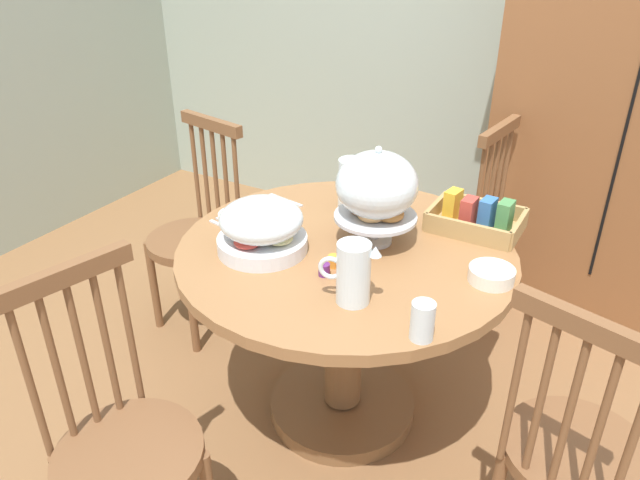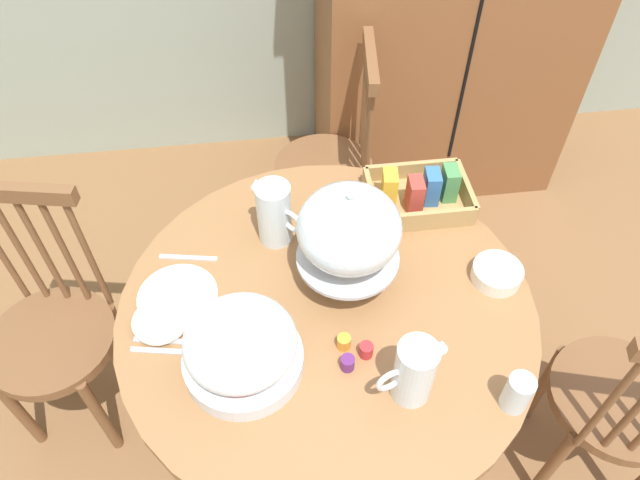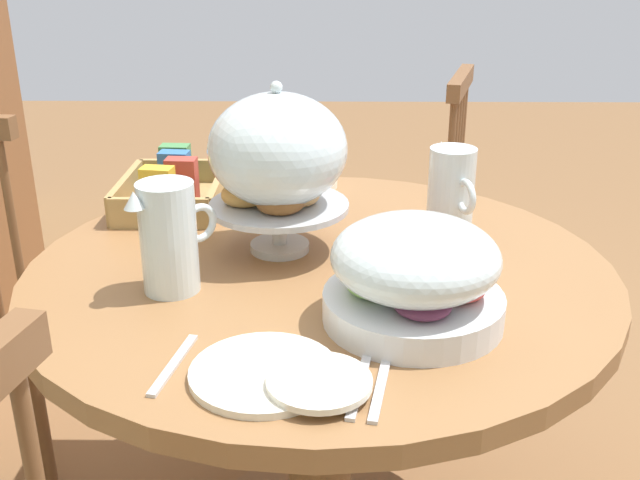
{
  "view_description": "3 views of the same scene",
  "coord_description": "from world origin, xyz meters",
  "px_view_note": "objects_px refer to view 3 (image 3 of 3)",
  "views": [
    {
      "loc": [
        0.69,
        -1.43,
        1.73
      ],
      "look_at": [
        -0.22,
        0.16,
        0.74
      ],
      "focal_mm": 33.9,
      "sensor_mm": 36.0,
      "label": 1
    },
    {
      "loc": [
        -0.25,
        -0.76,
        2.08
      ],
      "look_at": [
        -0.12,
        0.31,
        0.84
      ],
      "focal_mm": 33.32,
      "sensor_mm": 36.0,
      "label": 2
    },
    {
      "loc": [
        -1.45,
        0.14,
        1.33
      ],
      "look_at": [
        -0.12,
        0.16,
        0.79
      ],
      "focal_mm": 41.78,
      "sensor_mm": 36.0,
      "label": 3
    }
  ],
  "objects_px": {
    "china_plate_large": "(264,373)",
    "drinking_glass": "(462,176)",
    "milk_pitcher": "(169,242)",
    "cereal_basket": "(173,189)",
    "pastry_stand_with_dome": "(278,157)",
    "fruit_platter_covered": "(416,274)",
    "cereal_bowl": "(310,178)",
    "orange_juice_pitcher": "(451,195)",
    "windsor_chair_near_window": "(406,240)",
    "china_plate_small": "(319,382)",
    "dining_table": "(320,363)"
  },
  "relations": [
    {
      "from": "dining_table",
      "to": "cereal_bowl",
      "type": "distance_m",
      "value": 0.55
    },
    {
      "from": "windsor_chair_near_window",
      "to": "china_plate_small",
      "type": "distance_m",
      "value": 1.34
    },
    {
      "from": "dining_table",
      "to": "cereal_basket",
      "type": "height_order",
      "value": "cereal_basket"
    },
    {
      "from": "milk_pitcher",
      "to": "cereal_basket",
      "type": "bearing_deg",
      "value": 10.74
    },
    {
      "from": "orange_juice_pitcher",
      "to": "china_plate_small",
      "type": "xyz_separation_m",
      "value": [
        -0.61,
        0.27,
        -0.07
      ]
    },
    {
      "from": "cereal_bowl",
      "to": "pastry_stand_with_dome",
      "type": "bearing_deg",
      "value": 172.95
    },
    {
      "from": "china_plate_small",
      "to": "cereal_bowl",
      "type": "height_order",
      "value": "cereal_bowl"
    },
    {
      "from": "pastry_stand_with_dome",
      "to": "fruit_platter_covered",
      "type": "distance_m",
      "value": 0.4
    },
    {
      "from": "china_plate_large",
      "to": "cereal_bowl",
      "type": "relative_size",
      "value": 1.57
    },
    {
      "from": "dining_table",
      "to": "cereal_basket",
      "type": "bearing_deg",
      "value": 46.21
    },
    {
      "from": "fruit_platter_covered",
      "to": "milk_pitcher",
      "type": "distance_m",
      "value": 0.44
    },
    {
      "from": "dining_table",
      "to": "orange_juice_pitcher",
      "type": "distance_m",
      "value": 0.45
    },
    {
      "from": "drinking_glass",
      "to": "china_plate_large",
      "type": "bearing_deg",
      "value": 152.74
    },
    {
      "from": "orange_juice_pitcher",
      "to": "drinking_glass",
      "type": "distance_m",
      "value": 0.25
    },
    {
      "from": "windsor_chair_near_window",
      "to": "pastry_stand_with_dome",
      "type": "xyz_separation_m",
      "value": [
        -0.76,
        0.34,
        0.48
      ]
    },
    {
      "from": "china_plate_large",
      "to": "cereal_bowl",
      "type": "xyz_separation_m",
      "value": [
        0.89,
        -0.04,
        0.02
      ]
    },
    {
      "from": "dining_table",
      "to": "cereal_bowl",
      "type": "xyz_separation_m",
      "value": [
        0.48,
        0.03,
        0.25
      ]
    },
    {
      "from": "windsor_chair_near_window",
      "to": "china_plate_small",
      "type": "relative_size",
      "value": 6.5
    },
    {
      "from": "drinking_glass",
      "to": "cereal_basket",
      "type": "bearing_deg",
      "value": 95.54
    },
    {
      "from": "china_plate_large",
      "to": "china_plate_small",
      "type": "xyz_separation_m",
      "value": [
        -0.04,
        -0.08,
        0.01
      ]
    },
    {
      "from": "windsor_chair_near_window",
      "to": "cereal_basket",
      "type": "bearing_deg",
      "value": 128.94
    },
    {
      "from": "windsor_chair_near_window",
      "to": "cereal_bowl",
      "type": "xyz_separation_m",
      "value": [
        -0.35,
        0.29,
        0.31
      ]
    },
    {
      "from": "cereal_bowl",
      "to": "drinking_glass",
      "type": "xyz_separation_m",
      "value": [
        -0.08,
        -0.37,
        0.03
      ]
    },
    {
      "from": "dining_table",
      "to": "windsor_chair_near_window",
      "type": "distance_m",
      "value": 0.87
    },
    {
      "from": "cereal_bowl",
      "to": "drinking_glass",
      "type": "height_order",
      "value": "drinking_glass"
    },
    {
      "from": "pastry_stand_with_dome",
      "to": "cereal_bowl",
      "type": "bearing_deg",
      "value": -7.05
    },
    {
      "from": "windsor_chair_near_window",
      "to": "cereal_basket",
      "type": "height_order",
      "value": "windsor_chair_near_window"
    },
    {
      "from": "pastry_stand_with_dome",
      "to": "cereal_bowl",
      "type": "distance_m",
      "value": 0.46
    },
    {
      "from": "pastry_stand_with_dome",
      "to": "china_plate_large",
      "type": "xyz_separation_m",
      "value": [
        -0.47,
        -0.01,
        -0.19
      ]
    },
    {
      "from": "china_plate_small",
      "to": "china_plate_large",
      "type": "bearing_deg",
      "value": 63.79
    },
    {
      "from": "windsor_chair_near_window",
      "to": "china_plate_large",
      "type": "xyz_separation_m",
      "value": [
        -1.23,
        0.34,
        0.29
      ]
    },
    {
      "from": "china_plate_large",
      "to": "fruit_platter_covered",
      "type": "bearing_deg",
      "value": -53.72
    },
    {
      "from": "fruit_platter_covered",
      "to": "cereal_bowl",
      "type": "distance_m",
      "value": 0.74
    },
    {
      "from": "china_plate_small",
      "to": "windsor_chair_near_window",
      "type": "bearing_deg",
      "value": -11.34
    },
    {
      "from": "orange_juice_pitcher",
      "to": "cereal_bowl",
      "type": "bearing_deg",
      "value": 44.03
    },
    {
      "from": "orange_juice_pitcher",
      "to": "fruit_platter_covered",
      "type": "bearing_deg",
      "value": 163.74
    },
    {
      "from": "dining_table",
      "to": "china_plate_large",
      "type": "relative_size",
      "value": 5.19
    },
    {
      "from": "china_plate_small",
      "to": "milk_pitcher",
      "type": "bearing_deg",
      "value": 39.61
    },
    {
      "from": "china_plate_large",
      "to": "orange_juice_pitcher",
      "type": "bearing_deg",
      "value": -31.66
    },
    {
      "from": "windsor_chair_near_window",
      "to": "pastry_stand_with_dome",
      "type": "relative_size",
      "value": 2.83
    },
    {
      "from": "orange_juice_pitcher",
      "to": "milk_pitcher",
      "type": "height_order",
      "value": "milk_pitcher"
    },
    {
      "from": "pastry_stand_with_dome",
      "to": "china_plate_large",
      "type": "relative_size",
      "value": 1.56
    },
    {
      "from": "windsor_chair_near_window",
      "to": "cereal_basket",
      "type": "distance_m",
      "value": 0.85
    },
    {
      "from": "dining_table",
      "to": "pastry_stand_with_dome",
      "type": "xyz_separation_m",
      "value": [
        0.07,
        0.08,
        0.42
      ]
    },
    {
      "from": "cereal_bowl",
      "to": "orange_juice_pitcher",
      "type": "bearing_deg",
      "value": -135.97
    },
    {
      "from": "cereal_bowl",
      "to": "drinking_glass",
      "type": "bearing_deg",
      "value": -102.19
    },
    {
      "from": "cereal_basket",
      "to": "cereal_bowl",
      "type": "relative_size",
      "value": 2.26
    },
    {
      "from": "china_plate_large",
      "to": "drinking_glass",
      "type": "bearing_deg",
      "value": -27.26
    },
    {
      "from": "pastry_stand_with_dome",
      "to": "cereal_basket",
      "type": "distance_m",
      "value": 0.41
    },
    {
      "from": "milk_pitcher",
      "to": "cereal_basket",
      "type": "xyz_separation_m",
      "value": [
        0.45,
        0.09,
        -0.05
      ]
    }
  ]
}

